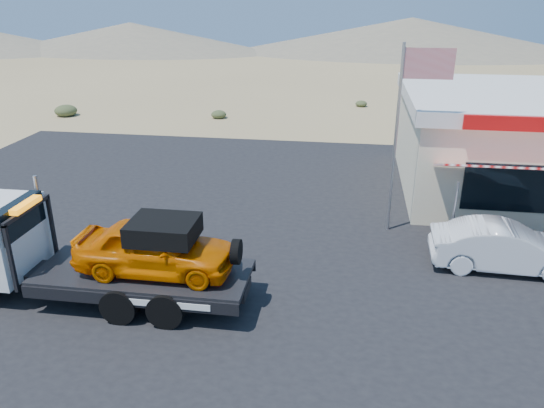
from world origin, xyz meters
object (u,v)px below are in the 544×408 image
object	(u,v)px
tow_truck	(88,250)
flagpole	(405,119)
white_sedan	(505,247)
jerky_store	(540,143)

from	to	relation	value
tow_truck	flagpole	size ratio (longest dim) A/B	1.27
white_sedan	flagpole	size ratio (longest dim) A/B	0.68
tow_truck	flagpole	bearing A→B (deg)	33.93
white_sedan	flagpole	world-z (taller)	flagpole
jerky_store	tow_truck	bearing A→B (deg)	-144.00
tow_truck	jerky_store	size ratio (longest dim) A/B	0.74
white_sedan	flagpole	distance (m)	4.75
tow_truck	white_sedan	distance (m)	11.34
white_sedan	jerky_store	distance (m)	7.32
tow_truck	flagpole	xyz separation A→B (m)	(7.99, 5.38, 2.39)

